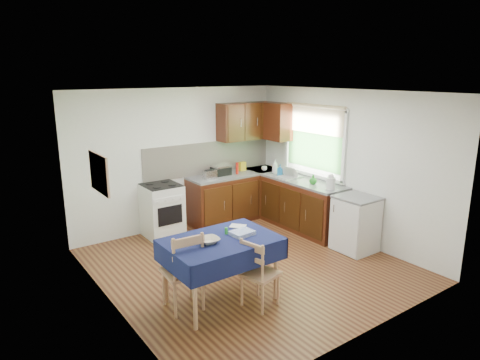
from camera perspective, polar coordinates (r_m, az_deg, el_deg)
floor at (r=6.43m, az=1.07°, el=-11.22°), size 4.20×4.20×0.00m
ceiling at (r=5.81m, az=1.18°, el=11.65°), size 4.00×4.20×0.02m
wall_back at (r=7.74m, az=-8.21°, el=2.81°), size 4.00×0.02×2.50m
wall_front at (r=4.57m, az=17.15°, el=-5.74°), size 4.00×0.02×2.50m
wall_left at (r=5.11m, az=-17.22°, el=-3.63°), size 0.02×4.20×2.50m
wall_right at (r=7.34m, az=13.75°, el=1.93°), size 0.02×4.20×2.50m
base_cabinets at (r=7.98m, az=3.52°, el=-2.80°), size 1.90×2.30×0.86m
worktop_back at (r=8.10m, az=-0.54°, el=0.79°), size 1.90×0.60×0.04m
worktop_right at (r=7.64m, az=8.44°, el=-0.19°), size 0.60×1.70×0.04m
worktop_corner at (r=8.48m, az=3.06°, el=1.38°), size 0.60×0.60×0.04m
splashback at (r=8.05m, az=-4.05°, el=3.00°), size 2.70×0.02×0.60m
upper_cabinets at (r=8.21m, az=2.18°, el=7.84°), size 1.20×0.85×0.70m
stove at (r=7.46m, az=-10.33°, el=-3.98°), size 0.60×0.61×0.92m
window at (r=7.71m, az=9.85°, el=5.73°), size 0.04×1.48×1.26m
fridge at (r=7.00m, az=15.15°, el=-5.65°), size 0.58×0.60×0.89m
corkboard at (r=5.30m, az=-18.24°, el=0.85°), size 0.04×0.62×0.47m
dining_table at (r=5.22m, az=-2.55°, el=-8.93°), size 1.34×0.91×0.82m
chair_far at (r=5.14m, az=-7.45°, el=-11.70°), size 0.47×0.47×0.99m
chair_near at (r=5.19m, az=2.43°, el=-12.06°), size 0.47×0.47×0.87m
toaster at (r=7.64m, az=-4.07°, el=0.72°), size 0.23×0.14×0.18m
sandwich_press at (r=7.95m, az=-2.56°, el=1.32°), size 0.31×0.27×0.18m
sauce_bottle at (r=7.99m, az=-0.39°, el=1.56°), size 0.05×0.05×0.22m
yellow_packet at (r=8.28m, az=0.31°, el=1.84°), size 0.14×0.11×0.17m
dish_rack at (r=7.82m, az=6.65°, el=0.52°), size 0.41×0.31×0.20m
kettle at (r=7.13m, az=12.00°, el=-0.30°), size 0.15×0.15×0.25m
cup at (r=8.30m, az=3.26°, el=1.54°), size 0.13×0.13×0.09m
soap_bottle_a at (r=8.06m, az=4.67°, el=1.81°), size 0.12×0.12×0.27m
soap_bottle_b at (r=7.94m, az=5.36°, el=1.34°), size 0.13×0.13×0.20m
soap_bottle_c at (r=7.38m, az=9.72°, el=0.07°), size 0.13×0.13×0.17m
plate_bowl at (r=5.06m, az=-4.17°, el=-8.04°), size 0.26×0.26×0.06m
book at (r=5.49m, az=-0.49°, el=-6.45°), size 0.24×0.25×0.02m
spice_jar at (r=5.31m, az=-1.85°, el=-6.79°), size 0.04×0.04×0.08m
tea_towel at (r=5.29m, az=0.29°, el=-7.07°), size 0.29×0.24×0.05m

